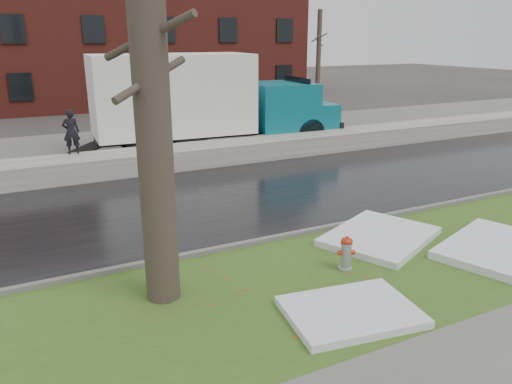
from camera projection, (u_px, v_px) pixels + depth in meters
name	position (u px, v px, depth m)	size (l,w,h in m)	color
ground	(310.00, 254.00, 11.03)	(120.00, 120.00, 0.00)	#47423D
verge	(344.00, 277.00, 9.96)	(60.00, 4.50, 0.04)	#344E1A
road	(229.00, 198.00, 14.86)	(60.00, 7.00, 0.03)	black
parking_lot	(151.00, 145.00, 22.11)	(60.00, 9.00, 0.03)	slate
curb	(288.00, 236.00, 11.86)	(60.00, 0.15, 0.14)	slate
snowbank	(182.00, 157.00, 18.34)	(60.00, 1.60, 0.75)	#BBB4AB
brick_building	(111.00, 30.00, 35.96)	(26.00, 12.00, 10.00)	maroon
bg_tree_right	(319.00, 54.00, 37.36)	(1.40, 1.62, 6.50)	brown
fire_hydrant	(346.00, 252.00, 10.11)	(0.36, 0.35, 0.74)	#999CA1
tree	(151.00, 84.00, 8.04)	(1.45, 1.64, 7.62)	brown
box_truck	(203.00, 101.00, 20.34)	(11.97, 3.39, 3.97)	black
worker	(71.00, 132.00, 16.92)	(0.56, 0.36, 1.52)	black
snow_patch_near	(380.00, 236.00, 11.71)	(2.60, 2.00, 0.16)	white
snow_patch_far	(351.00, 312.00, 8.53)	(2.20, 1.60, 0.14)	white
snow_patch_side	(495.00, 247.00, 11.07)	(2.80, 1.80, 0.18)	white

